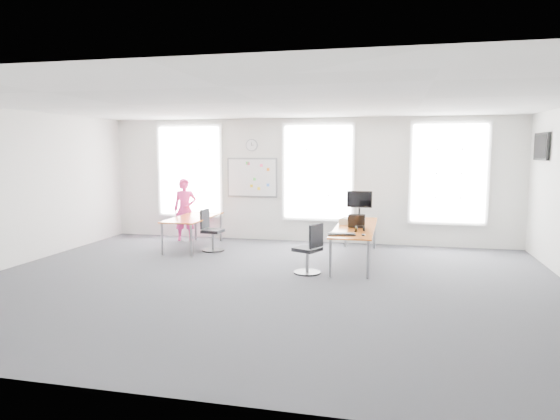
% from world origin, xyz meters
% --- Properties ---
extents(floor, '(10.00, 10.00, 0.00)m').
position_xyz_m(floor, '(0.00, 0.00, 0.00)').
color(floor, '#25262B').
rests_on(floor, ground).
extents(ceiling, '(10.00, 10.00, 0.00)m').
position_xyz_m(ceiling, '(0.00, 0.00, 3.00)').
color(ceiling, white).
rests_on(ceiling, ground).
extents(wall_back, '(10.00, 0.00, 10.00)m').
position_xyz_m(wall_back, '(0.00, 4.00, 1.50)').
color(wall_back, silver).
rests_on(wall_back, ground).
extents(wall_front, '(10.00, 0.00, 10.00)m').
position_xyz_m(wall_front, '(0.00, -4.00, 1.50)').
color(wall_front, silver).
rests_on(wall_front, ground).
extents(wall_left, '(0.00, 10.00, 10.00)m').
position_xyz_m(wall_left, '(-5.00, 0.00, 1.50)').
color(wall_left, silver).
rests_on(wall_left, ground).
extents(window_left, '(1.60, 0.06, 2.20)m').
position_xyz_m(window_left, '(-3.00, 3.97, 1.70)').
color(window_left, silver).
rests_on(window_left, wall_back).
extents(window_mid, '(1.60, 0.06, 2.20)m').
position_xyz_m(window_mid, '(0.30, 3.97, 1.70)').
color(window_mid, silver).
rests_on(window_mid, wall_back).
extents(window_right, '(1.60, 0.06, 2.20)m').
position_xyz_m(window_right, '(3.30, 3.97, 1.70)').
color(window_right, silver).
rests_on(window_right, wall_back).
extents(desk_right, '(0.78, 2.91, 0.71)m').
position_xyz_m(desk_right, '(1.37, 2.04, 0.66)').
color(desk_right, '#C2631A').
rests_on(desk_right, ground).
extents(desk_left, '(0.78, 1.96, 0.71)m').
position_xyz_m(desk_left, '(-2.36, 2.62, 0.65)').
color(desk_left, '#C2631A').
rests_on(desk_left, ground).
extents(chair_right, '(0.55, 0.55, 0.92)m').
position_xyz_m(chair_right, '(0.65, 0.80, 0.40)').
color(chair_right, black).
rests_on(chair_right, ground).
extents(chair_left, '(0.49, 0.49, 0.93)m').
position_xyz_m(chair_left, '(-1.85, 2.37, 0.41)').
color(chair_left, black).
rests_on(chair_left, ground).
extents(person, '(0.66, 0.55, 1.54)m').
position_xyz_m(person, '(-2.93, 3.46, 0.77)').
color(person, '#EA2F82').
rests_on(person, ground).
extents(whiteboard, '(1.20, 0.03, 0.90)m').
position_xyz_m(whiteboard, '(-1.35, 3.97, 1.55)').
color(whiteboard, white).
rests_on(whiteboard, wall_back).
extents(wall_clock, '(0.30, 0.04, 0.30)m').
position_xyz_m(wall_clock, '(-1.35, 3.97, 2.35)').
color(wall_clock, gray).
rests_on(wall_clock, wall_back).
extents(tv, '(0.06, 0.90, 0.55)m').
position_xyz_m(tv, '(4.95, 3.00, 2.30)').
color(tv, black).
rests_on(tv, wall_right).
extents(keyboard, '(0.52, 0.25, 0.02)m').
position_xyz_m(keyboard, '(1.20, 0.94, 0.72)').
color(keyboard, black).
rests_on(keyboard, desk_right).
extents(mouse, '(0.07, 0.11, 0.04)m').
position_xyz_m(mouse, '(1.59, 0.91, 0.73)').
color(mouse, black).
rests_on(mouse, desk_right).
extents(lens_cap, '(0.08, 0.08, 0.01)m').
position_xyz_m(lens_cap, '(1.41, 1.36, 0.71)').
color(lens_cap, black).
rests_on(lens_cap, desk_right).
extents(headphones, '(0.19, 0.10, 0.11)m').
position_xyz_m(headphones, '(1.49, 1.46, 0.76)').
color(headphones, black).
rests_on(headphones, desk_right).
extents(laptop_sleeve, '(0.33, 0.19, 0.27)m').
position_xyz_m(laptop_sleeve, '(1.40, 1.82, 0.84)').
color(laptop_sleeve, black).
rests_on(laptop_sleeve, desk_right).
extents(paper_stack, '(0.41, 0.34, 0.12)m').
position_xyz_m(paper_stack, '(1.21, 2.27, 0.77)').
color(paper_stack, beige).
rests_on(paper_stack, desk_right).
extents(monitor, '(0.56, 0.23, 0.62)m').
position_xyz_m(monitor, '(1.35, 3.20, 1.08)').
color(monitor, black).
rests_on(monitor, desk_right).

